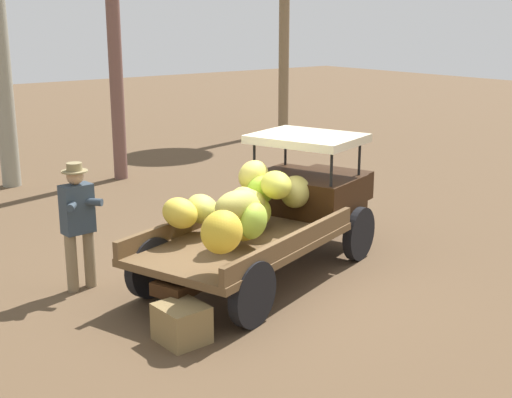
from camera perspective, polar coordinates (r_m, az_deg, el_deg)
name	(u,v)px	position (r m, az deg, el deg)	size (l,w,h in m)	color
ground_plane	(255,274)	(9.87, -0.04, -6.18)	(60.00, 60.00, 0.00)	brown
truck	(272,209)	(9.71, 1.36, -0.80)	(4.66, 2.81, 1.84)	black
farmer	(78,219)	(9.34, -14.40, -1.59)	(0.53, 0.47, 1.72)	#867152
wooden_crate	(182,323)	(7.91, -6.12, -10.10)	(0.55, 0.49, 0.43)	olive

